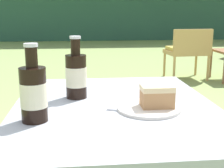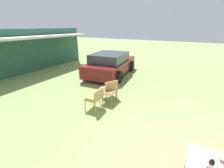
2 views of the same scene
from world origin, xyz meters
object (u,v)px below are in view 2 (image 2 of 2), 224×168
wicker_chair_cushioned (95,97)px  cola_bottle_near (211,165)px  cake_on_plate (222,161)px  parked_car (110,64)px  wicker_chair_plain (110,87)px  garden_side_table (108,93)px

wicker_chair_cushioned → cola_bottle_near: size_ratio=3.27×
wicker_chair_cushioned → cake_on_plate: size_ratio=3.60×
parked_car → cake_on_plate: bearing=-142.2°
parked_car → cola_bottle_near: bearing=-144.6°
wicker_chair_plain → cake_on_plate: (-2.36, -3.52, 0.27)m
parked_car → wicker_chair_cushioned: parked_car is taller
wicker_chair_cushioned → cake_on_plate: (-1.36, -3.53, 0.27)m
garden_side_table → cake_on_plate: cake_on_plate is taller
wicker_chair_plain → garden_side_table: bearing=47.6°
wicker_chair_plain → cola_bottle_near: bearing=79.5°
cake_on_plate → cola_bottle_near: size_ratio=0.91×
garden_side_table → cola_bottle_near: bearing=-125.0°
garden_side_table → cola_bottle_near: 3.94m
cake_on_plate → garden_side_table: bearing=59.5°
garden_side_table → cake_on_plate: 3.94m
wicker_chair_cushioned → parked_car: bearing=-162.3°
parked_car → garden_side_table: parked_car is taller
wicker_chair_cushioned → garden_side_table: bearing=162.3°
wicker_chair_cushioned → garden_side_table: wicker_chair_cushioned is taller
cake_on_plate → cola_bottle_near: bearing=145.6°
parked_car → wicker_chair_cushioned: size_ratio=5.48×
garden_side_table → wicker_chair_plain: bearing=20.1°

